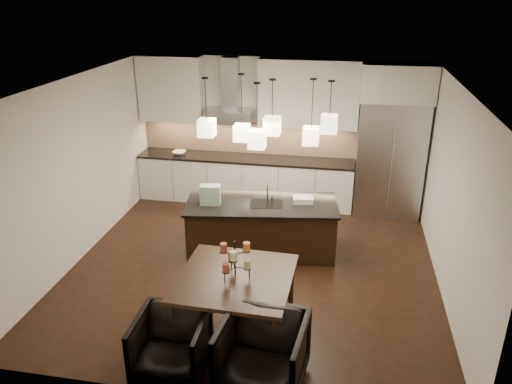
% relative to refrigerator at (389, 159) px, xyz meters
% --- Properties ---
extents(floor, '(5.50, 5.50, 0.02)m').
position_rel_refrigerator_xyz_m(floor, '(-2.10, -2.38, -1.08)').
color(floor, black).
rests_on(floor, ground).
extents(ceiling, '(5.50, 5.50, 0.02)m').
position_rel_refrigerator_xyz_m(ceiling, '(-2.10, -2.38, 1.73)').
color(ceiling, white).
rests_on(ceiling, wall_back).
extents(wall_back, '(5.50, 0.02, 2.80)m').
position_rel_refrigerator_xyz_m(wall_back, '(-2.10, 0.38, 0.32)').
color(wall_back, silver).
rests_on(wall_back, ground).
extents(wall_front, '(5.50, 0.02, 2.80)m').
position_rel_refrigerator_xyz_m(wall_front, '(-2.10, -5.14, 0.32)').
color(wall_front, silver).
rests_on(wall_front, ground).
extents(wall_left, '(0.02, 5.50, 2.80)m').
position_rel_refrigerator_xyz_m(wall_left, '(-4.86, -2.38, 0.32)').
color(wall_left, silver).
rests_on(wall_left, ground).
extents(wall_right, '(0.02, 5.50, 2.80)m').
position_rel_refrigerator_xyz_m(wall_right, '(0.66, -2.38, 0.32)').
color(wall_right, silver).
rests_on(wall_right, ground).
extents(refrigerator, '(1.20, 0.72, 2.15)m').
position_rel_refrigerator_xyz_m(refrigerator, '(0.00, 0.00, 0.00)').
color(refrigerator, '#B7B7BA').
rests_on(refrigerator, floor).
extents(fridge_panel, '(1.26, 0.72, 0.65)m').
position_rel_refrigerator_xyz_m(fridge_panel, '(0.00, 0.00, 1.40)').
color(fridge_panel, silver).
rests_on(fridge_panel, refrigerator).
extents(lower_cabinets, '(4.21, 0.62, 0.88)m').
position_rel_refrigerator_xyz_m(lower_cabinets, '(-2.73, 0.05, -0.64)').
color(lower_cabinets, silver).
rests_on(lower_cabinets, floor).
extents(countertop, '(4.21, 0.66, 0.04)m').
position_rel_refrigerator_xyz_m(countertop, '(-2.73, 0.05, -0.17)').
color(countertop, black).
rests_on(countertop, lower_cabinets).
extents(backsplash, '(4.21, 0.02, 0.63)m').
position_rel_refrigerator_xyz_m(backsplash, '(-2.73, 0.35, 0.16)').
color(backsplash, '#D9B08D').
rests_on(backsplash, countertop).
extents(upper_cab_left, '(1.25, 0.35, 1.25)m').
position_rel_refrigerator_xyz_m(upper_cab_left, '(-4.20, 0.19, 1.10)').
color(upper_cab_left, silver).
rests_on(upper_cab_left, wall_back).
extents(upper_cab_right, '(1.85, 0.35, 1.25)m').
position_rel_refrigerator_xyz_m(upper_cab_right, '(-1.55, 0.19, 1.10)').
color(upper_cab_right, silver).
rests_on(upper_cab_right, wall_back).
extents(hood_canopy, '(0.90, 0.52, 0.24)m').
position_rel_refrigerator_xyz_m(hood_canopy, '(-3.03, 0.10, 0.65)').
color(hood_canopy, '#B7B7BA').
rests_on(hood_canopy, wall_back).
extents(hood_chimney, '(0.30, 0.28, 0.96)m').
position_rel_refrigerator_xyz_m(hood_chimney, '(-3.03, 0.21, 1.24)').
color(hood_chimney, '#B7B7BA').
rests_on(hood_chimney, hood_canopy).
extents(fruit_bowl, '(0.27, 0.27, 0.06)m').
position_rel_refrigerator_xyz_m(fruit_bowl, '(-4.05, 0.00, -0.12)').
color(fruit_bowl, silver).
rests_on(fruit_bowl, countertop).
extents(island_body, '(2.42, 1.24, 0.81)m').
position_rel_refrigerator_xyz_m(island_body, '(-2.06, -1.92, -0.67)').
color(island_body, black).
rests_on(island_body, floor).
extents(island_top, '(2.50, 1.33, 0.04)m').
position_rel_refrigerator_xyz_m(island_top, '(-2.06, -1.92, -0.24)').
color(island_top, black).
rests_on(island_top, island_body).
extents(faucet, '(0.12, 0.23, 0.35)m').
position_rel_refrigerator_xyz_m(faucet, '(-1.98, -1.81, -0.05)').
color(faucet, silver).
rests_on(faucet, island_top).
extents(tote_bag, '(0.33, 0.21, 0.31)m').
position_rel_refrigerator_xyz_m(tote_bag, '(-2.84, -2.08, -0.07)').
color(tote_bag, '#1F5A35').
rests_on(tote_bag, island_top).
extents(food_container, '(0.34, 0.26, 0.09)m').
position_rel_refrigerator_xyz_m(food_container, '(-1.42, -1.75, -0.18)').
color(food_container, silver).
rests_on(food_container, island_top).
extents(dining_table, '(1.39, 1.39, 0.81)m').
position_rel_refrigerator_xyz_m(dining_table, '(-2.02, -4.01, -0.67)').
color(dining_table, black).
rests_on(dining_table, floor).
extents(candelabra, '(0.40, 0.40, 0.48)m').
position_rel_refrigerator_xyz_m(candelabra, '(-2.02, -4.01, -0.03)').
color(candelabra, black).
rests_on(candelabra, dining_table).
extents(candle_a, '(0.08, 0.08, 0.11)m').
position_rel_refrigerator_xyz_m(candle_a, '(-1.87, -4.01, -0.07)').
color(candle_a, beige).
rests_on(candle_a, candelabra).
extents(candle_b, '(0.08, 0.08, 0.11)m').
position_rel_refrigerator_xyz_m(candle_b, '(-2.09, -3.88, -0.07)').
color(candle_b, '#D27F3D').
rests_on(candle_b, candelabra).
extents(candle_c, '(0.08, 0.08, 0.11)m').
position_rel_refrigerator_xyz_m(candle_c, '(-2.10, -4.14, -0.07)').
color(candle_c, brown).
rests_on(candle_c, candelabra).
extents(candle_d, '(0.08, 0.08, 0.11)m').
position_rel_refrigerator_xyz_m(candle_d, '(-1.90, -3.92, 0.10)').
color(candle_d, '#D27F3D').
rests_on(candle_d, candelabra).
extents(candle_e, '(0.08, 0.08, 0.11)m').
position_rel_refrigerator_xyz_m(candle_e, '(-2.16, -3.98, 0.10)').
color(candle_e, brown).
rests_on(candle_e, candelabra).
extents(candle_f, '(0.08, 0.08, 0.11)m').
position_rel_refrigerator_xyz_m(candle_f, '(-2.00, -4.15, 0.10)').
color(candle_f, beige).
rests_on(candle_f, candelabra).
extents(armchair_left, '(0.79, 0.81, 0.72)m').
position_rel_refrigerator_xyz_m(armchair_left, '(-2.58, -4.80, -0.71)').
color(armchair_left, black).
rests_on(armchair_left, floor).
extents(armchair_right, '(0.97, 0.99, 0.83)m').
position_rel_refrigerator_xyz_m(armchair_right, '(-1.55, -4.84, -0.66)').
color(armchair_right, black).
rests_on(armchair_right, floor).
extents(pendant_a, '(0.24, 0.24, 0.26)m').
position_rel_refrigerator_xyz_m(pendant_a, '(-2.89, -1.97, 0.98)').
color(pendant_a, '#F6EEC7').
rests_on(pendant_a, ceiling).
extents(pendant_b, '(0.24, 0.24, 0.26)m').
position_rel_refrigerator_xyz_m(pendant_b, '(-2.44, -1.55, 0.80)').
color(pendant_b, '#F6EEC7').
rests_on(pendant_b, ceiling).
extents(pendant_c, '(0.24, 0.24, 0.26)m').
position_rel_refrigerator_xyz_m(pendant_c, '(-1.91, -1.92, 1.04)').
color(pendant_c, '#F6EEC7').
rests_on(pendant_c, ceiling).
extents(pendant_d, '(0.24, 0.24, 0.26)m').
position_rel_refrigerator_xyz_m(pendant_d, '(-1.34, -1.77, 0.87)').
color(pendant_d, '#F6EEC7').
rests_on(pendant_d, ceiling).
extents(pendant_e, '(0.24, 0.24, 0.26)m').
position_rel_refrigerator_xyz_m(pendant_e, '(-1.08, -1.89, 1.10)').
color(pendant_e, '#F6EEC7').
rests_on(pendant_e, ceiling).
extents(pendant_f, '(0.24, 0.24, 0.26)m').
position_rel_refrigerator_xyz_m(pendant_f, '(-2.08, -2.23, 0.92)').
color(pendant_f, '#F6EEC7').
rests_on(pendant_f, ceiling).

